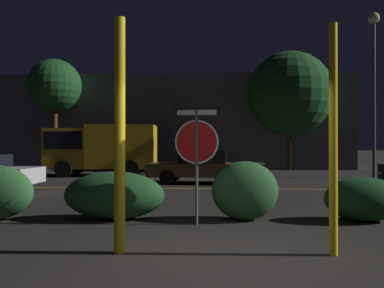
{
  "coord_description": "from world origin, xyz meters",
  "views": [
    {
      "loc": [
        -0.18,
        -5.15,
        1.55
      ],
      "look_at": [
        -0.7,
        5.46,
        1.6
      ],
      "focal_mm": 35.0,
      "sensor_mm": 36.0,
      "label": 1
    }
  ],
  "objects_px": {
    "yellow_pole_right": "(333,139)",
    "hedge_bush_1": "(114,195)",
    "street_lamp": "(374,62)",
    "hedge_bush_3": "(364,199)",
    "yellow_pole_left": "(120,135)",
    "hedge_bush_2": "(245,191)",
    "passing_car_2": "(205,166)",
    "tree_0": "(55,86)",
    "delivery_truck": "(100,147)",
    "stop_sign": "(197,141)",
    "tree_1": "(289,94)"
  },
  "relations": [
    {
      "from": "hedge_bush_2",
      "to": "street_lamp",
      "type": "xyz_separation_m",
      "value": [
        7.24,
        10.77,
        5.01
      ]
    },
    {
      "from": "delivery_truck",
      "to": "tree_0",
      "type": "bearing_deg",
      "value": 44.19
    },
    {
      "from": "delivery_truck",
      "to": "tree_0",
      "type": "height_order",
      "value": "tree_0"
    },
    {
      "from": "passing_car_2",
      "to": "delivery_truck",
      "type": "height_order",
      "value": "delivery_truck"
    },
    {
      "from": "stop_sign",
      "to": "yellow_pole_right",
      "type": "bearing_deg",
      "value": -38.7
    },
    {
      "from": "hedge_bush_1",
      "to": "tree_0",
      "type": "distance_m",
      "value": 17.58
    },
    {
      "from": "yellow_pole_right",
      "to": "hedge_bush_2",
      "type": "distance_m",
      "value": 2.85
    },
    {
      "from": "hedge_bush_2",
      "to": "street_lamp",
      "type": "height_order",
      "value": "street_lamp"
    },
    {
      "from": "hedge_bush_3",
      "to": "yellow_pole_left",
      "type": "bearing_deg",
      "value": -150.85
    },
    {
      "from": "yellow_pole_right",
      "to": "stop_sign",
      "type": "bearing_deg",
      "value": 135.52
    },
    {
      "from": "stop_sign",
      "to": "yellow_pole_right",
      "type": "distance_m",
      "value": 2.82
    },
    {
      "from": "stop_sign",
      "to": "passing_car_2",
      "type": "height_order",
      "value": "stop_sign"
    },
    {
      "from": "hedge_bush_1",
      "to": "delivery_truck",
      "type": "relative_size",
      "value": 0.38
    },
    {
      "from": "stop_sign",
      "to": "tree_1",
      "type": "xyz_separation_m",
      "value": [
        5.39,
        17.1,
        3.28
      ]
    },
    {
      "from": "stop_sign",
      "to": "hedge_bush_1",
      "type": "relative_size",
      "value": 1.09
    },
    {
      "from": "stop_sign",
      "to": "tree_0",
      "type": "xyz_separation_m",
      "value": [
        -9.44,
        15.52,
        3.66
      ]
    },
    {
      "from": "passing_car_2",
      "to": "tree_1",
      "type": "xyz_separation_m",
      "value": [
        5.33,
        8.86,
        4.22
      ]
    },
    {
      "from": "yellow_pole_left",
      "to": "hedge_bush_1",
      "type": "bearing_deg",
      "value": 106.33
    },
    {
      "from": "yellow_pole_right",
      "to": "hedge_bush_1",
      "type": "height_order",
      "value": "yellow_pole_right"
    },
    {
      "from": "street_lamp",
      "to": "hedge_bush_1",
      "type": "bearing_deg",
      "value": -132.78
    },
    {
      "from": "hedge_bush_3",
      "to": "tree_1",
      "type": "relative_size",
      "value": 0.21
    },
    {
      "from": "hedge_bush_3",
      "to": "tree_1",
      "type": "bearing_deg",
      "value": 83.23
    },
    {
      "from": "yellow_pole_left",
      "to": "yellow_pole_right",
      "type": "height_order",
      "value": "yellow_pole_left"
    },
    {
      "from": "tree_1",
      "to": "yellow_pole_right",
      "type": "bearing_deg",
      "value": -100.05
    },
    {
      "from": "delivery_truck",
      "to": "tree_0",
      "type": "distance_m",
      "value": 6.52
    },
    {
      "from": "yellow_pole_left",
      "to": "yellow_pole_right",
      "type": "bearing_deg",
      "value": 0.7
    },
    {
      "from": "stop_sign",
      "to": "street_lamp",
      "type": "distance_m",
      "value": 14.5
    },
    {
      "from": "yellow_pole_right",
      "to": "passing_car_2",
      "type": "bearing_deg",
      "value": 100.78
    },
    {
      "from": "hedge_bush_1",
      "to": "tree_0",
      "type": "xyz_separation_m",
      "value": [
        -7.68,
        15.07,
        4.79
      ]
    },
    {
      "from": "passing_car_2",
      "to": "tree_1",
      "type": "distance_m",
      "value": 11.16
    },
    {
      "from": "hedge_bush_1",
      "to": "delivery_truck",
      "type": "xyz_separation_m",
      "value": [
        -3.74,
        11.52,
        0.99
      ]
    },
    {
      "from": "street_lamp",
      "to": "tree_1",
      "type": "xyz_separation_m",
      "value": [
        -2.84,
        5.86,
        -0.71
      ]
    },
    {
      "from": "hedge_bush_2",
      "to": "stop_sign",
      "type": "bearing_deg",
      "value": -154.13
    },
    {
      "from": "stop_sign",
      "to": "yellow_pole_right",
      "type": "relative_size",
      "value": 0.7
    },
    {
      "from": "hedge_bush_3",
      "to": "tree_0",
      "type": "relative_size",
      "value": 0.23
    },
    {
      "from": "yellow_pole_left",
      "to": "street_lamp",
      "type": "height_order",
      "value": "street_lamp"
    },
    {
      "from": "yellow_pole_left",
      "to": "hedge_bush_2",
      "type": "relative_size",
      "value": 2.47
    },
    {
      "from": "tree_0",
      "to": "hedge_bush_3",
      "type": "bearing_deg",
      "value": -49.49
    },
    {
      "from": "hedge_bush_1",
      "to": "hedge_bush_3",
      "type": "bearing_deg",
      "value": 0.32
    },
    {
      "from": "tree_0",
      "to": "passing_car_2",
      "type": "bearing_deg",
      "value": -37.42
    },
    {
      "from": "delivery_truck",
      "to": "stop_sign",
      "type": "bearing_deg",
      "value": -159.08
    },
    {
      "from": "street_lamp",
      "to": "tree_0",
      "type": "distance_m",
      "value": 18.18
    },
    {
      "from": "street_lamp",
      "to": "stop_sign",
      "type": "bearing_deg",
      "value": -126.2
    },
    {
      "from": "hedge_bush_1",
      "to": "hedge_bush_2",
      "type": "distance_m",
      "value": 2.75
    },
    {
      "from": "yellow_pole_right",
      "to": "hedge_bush_3",
      "type": "relative_size",
      "value": 2.06
    },
    {
      "from": "yellow_pole_left",
      "to": "hedge_bush_2",
      "type": "distance_m",
      "value": 3.39
    },
    {
      "from": "hedge_bush_1",
      "to": "tree_1",
      "type": "height_order",
      "value": "tree_1"
    },
    {
      "from": "tree_0",
      "to": "hedge_bush_2",
      "type": "bearing_deg",
      "value": -55.27
    },
    {
      "from": "hedge_bush_1",
      "to": "passing_car_2",
      "type": "distance_m",
      "value": 8.01
    },
    {
      "from": "street_lamp",
      "to": "tree_0",
      "type": "height_order",
      "value": "street_lamp"
    }
  ]
}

